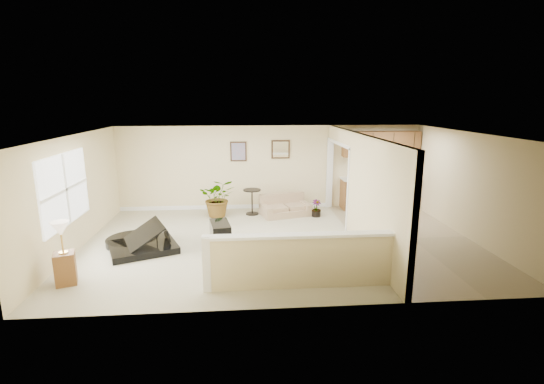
{
  "coord_description": "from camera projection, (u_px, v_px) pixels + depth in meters",
  "views": [
    {
      "loc": [
        -0.88,
        -8.64,
        3.23
      ],
      "look_at": [
        -0.16,
        0.4,
        1.11
      ],
      "focal_mm": 26.0,
      "sensor_mm": 36.0,
      "label": 1
    }
  ],
  "objects": [
    {
      "name": "kitchen_cabinets",
      "position": [
        376.0,
        180.0,
        11.89
      ],
      "size": [
        2.36,
        0.65,
        2.33
      ],
      "color": "brown",
      "rests_on": "floor"
    },
    {
      "name": "kitchen_vinyl",
      "position": [
        411.0,
        238.0,
        9.44
      ],
      "size": [
        2.7,
        6.0,
        0.01
      ],
      "primitive_type": "cube",
      "color": "tan",
      "rests_on": "floor"
    },
    {
      "name": "left_wall",
      "position": [
        75.0,
        193.0,
        8.56
      ],
      "size": [
        0.04,
        6.0,
        2.5
      ],
      "primitive_type": "cube",
      "color": "beige",
      "rests_on": "floor"
    },
    {
      "name": "lamp_stand",
      "position": [
        64.0,
        258.0,
        6.99
      ],
      "size": [
        0.44,
        0.44,
        1.17
      ],
      "color": "brown",
      "rests_on": "floor"
    },
    {
      "name": "loveseat",
      "position": [
        285.0,
        205.0,
        11.3
      ],
      "size": [
        1.55,
        1.1,
        0.78
      ],
      "rotation": [
        0.0,
        0.0,
        0.26
      ],
      "color": "tan",
      "rests_on": "floor"
    },
    {
      "name": "front_wall",
      "position": [
        300.0,
        233.0,
        6.0
      ],
      "size": [
        9.0,
        0.04,
        2.5
      ],
      "primitive_type": "cube",
      "color": "beige",
      "rests_on": "floor"
    },
    {
      "name": "left_window",
      "position": [
        65.0,
        189.0,
        8.03
      ],
      "size": [
        0.05,
        2.15,
        1.45
      ],
      "primitive_type": "cube",
      "color": "white",
      "rests_on": "left_wall"
    },
    {
      "name": "wall_mirror",
      "position": [
        281.0,
        149.0,
        11.69
      ],
      "size": [
        0.55,
        0.04,
        0.55
      ],
      "color": "#342213",
      "rests_on": "back_wall"
    },
    {
      "name": "floor",
      "position": [
        280.0,
        242.0,
        9.19
      ],
      "size": [
        9.0,
        9.0,
        0.0
      ],
      "primitive_type": "plane",
      "color": "#BCB492",
      "rests_on": "ground"
    },
    {
      "name": "interior_partition",
      "position": [
        355.0,
        187.0,
        9.3
      ],
      "size": [
        0.18,
        5.99,
        2.5
      ],
      "color": "beige",
      "rests_on": "floor"
    },
    {
      "name": "accent_table",
      "position": [
        252.0,
        198.0,
        11.31
      ],
      "size": [
        0.51,
        0.51,
        0.74
      ],
      "color": "black",
      "rests_on": "floor"
    },
    {
      "name": "palm_plant",
      "position": [
        218.0,
        198.0,
        11.09
      ],
      "size": [
        1.0,
        0.87,
        1.1
      ],
      "color": "black",
      "rests_on": "floor"
    },
    {
      "name": "right_wall",
      "position": [
        471.0,
        186.0,
        9.26
      ],
      "size": [
        0.04,
        6.0,
        2.5
      ],
      "primitive_type": "cube",
      "color": "beige",
      "rests_on": "floor"
    },
    {
      "name": "pony_half_wall",
      "position": [
        298.0,
        260.0,
        6.85
      ],
      "size": [
        3.42,
        0.22,
        1.0
      ],
      "color": "beige",
      "rests_on": "floor"
    },
    {
      "name": "wall_art_left",
      "position": [
        238.0,
        151.0,
        11.61
      ],
      "size": [
        0.48,
        0.04,
        0.58
      ],
      "color": "#342213",
      "rests_on": "back_wall"
    },
    {
      "name": "small_plant",
      "position": [
        316.0,
        209.0,
        11.15
      ],
      "size": [
        0.34,
        0.34,
        0.49
      ],
      "color": "black",
      "rests_on": "floor"
    },
    {
      "name": "piano",
      "position": [
        141.0,
        225.0,
        8.68
      ],
      "size": [
        1.96,
        1.92,
        1.31
      ],
      "rotation": [
        0.0,
        0.0,
        0.39
      ],
      "color": "black",
      "rests_on": "floor"
    },
    {
      "name": "piano_bench",
      "position": [
        220.0,
        234.0,
        8.93
      ],
      "size": [
        0.54,
        0.85,
        0.53
      ],
      "primitive_type": "cube",
      "rotation": [
        0.0,
        0.0,
        0.18
      ],
      "color": "black",
      "rests_on": "floor"
    },
    {
      "name": "ceiling",
      "position": [
        281.0,
        134.0,
        8.62
      ],
      "size": [
        9.0,
        6.0,
        0.04
      ],
      "primitive_type": "cube",
      "color": "white",
      "rests_on": "back_wall"
    },
    {
      "name": "back_wall",
      "position": [
        270.0,
        168.0,
        11.82
      ],
      "size": [
        9.0,
        0.04,
        2.5
      ],
      "primitive_type": "cube",
      "color": "beige",
      "rests_on": "floor"
    }
  ]
}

